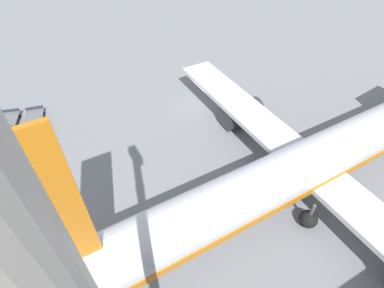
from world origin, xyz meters
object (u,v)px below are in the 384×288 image
Objects in this scene: baggage_dolly_row_mid_a_col_b at (30,145)px; baggage_dolly_row_mid_a_col_c at (25,178)px; baggage_dolly_row_near_col_b at (1,150)px; airplane at (322,158)px; baggage_dolly_row_near_col_a at (8,121)px; baggage_dolly_row_mid_a_col_d at (17,220)px; baggage_dolly_row_mid_a_col_a at (34,118)px.

baggage_dolly_row_mid_a_col_b is 1.00× the size of baggage_dolly_row_mid_a_col_c.
baggage_dolly_row_mid_a_col_b is at bearing 75.79° from baggage_dolly_row_near_col_b.
airplane reaches higher than baggage_dolly_row_mid_a_col_b.
baggage_dolly_row_near_col_a and baggage_dolly_row_mid_a_col_d have the same top height.
baggage_dolly_row_near_col_a is 2.53m from baggage_dolly_row_mid_a_col_a.
baggage_dolly_row_mid_a_col_b and baggage_dolly_row_mid_a_col_d have the same top height.
baggage_dolly_row_mid_a_col_b is at bearing 167.42° from baggage_dolly_row_mid_a_col_c.
airplane is 28.12m from baggage_dolly_row_mid_a_col_a.
baggage_dolly_row_near_col_a is 9.02m from baggage_dolly_row_mid_a_col_c.
baggage_dolly_row_mid_a_col_d is (12.38, -2.85, 0.00)m from baggage_dolly_row_mid_a_col_a.
baggage_dolly_row_mid_a_col_c is (8.23, -1.80, 0.00)m from baggage_dolly_row_mid_a_col_a.
baggage_dolly_row_mid_a_col_a is 12.70m from baggage_dolly_row_mid_a_col_d.
baggage_dolly_row_mid_a_col_b is at bearing -12.03° from baggage_dolly_row_mid_a_col_a.
baggage_dolly_row_mid_a_col_c is (4.70, 1.57, 0.00)m from baggage_dolly_row_near_col_b.
airplane is at bearing 52.17° from baggage_dolly_row_mid_a_col_b.
baggage_dolly_row_near_col_a is (-20.79, -21.97, -2.61)m from airplane.
baggage_dolly_row_mid_a_col_a is at bearing 167.97° from baggage_dolly_row_mid_a_col_b.
baggage_dolly_row_near_col_a is 1.00× the size of baggage_dolly_row_mid_a_col_b.
baggage_dolly_row_mid_a_col_c is 1.00× the size of baggage_dolly_row_mid_a_col_d.
baggage_dolly_row_near_col_a and baggage_dolly_row_near_col_b have the same top height.
baggage_dolly_row_near_col_a and baggage_dolly_row_mid_a_col_c have the same top height.
baggage_dolly_row_mid_a_col_c is (9.00, 0.62, 0.00)m from baggage_dolly_row_near_col_a.
baggage_dolly_row_mid_a_col_d is (8.85, 0.52, 0.00)m from baggage_dolly_row_near_col_b.
baggage_dolly_row_near_col_b and baggage_dolly_row_mid_a_col_a have the same top height.
baggage_dolly_row_mid_a_col_a is at bearing -135.69° from airplane.
baggage_dolly_row_near_col_b is 4.88m from baggage_dolly_row_mid_a_col_a.
airplane is at bearing 71.14° from baggage_dolly_row_mid_a_col_d.
baggage_dolly_row_mid_a_col_b is 4.18m from baggage_dolly_row_mid_a_col_c.
baggage_dolly_row_near_col_a is 5.15m from baggage_dolly_row_mid_a_col_b.
baggage_dolly_row_mid_a_col_a is 1.00× the size of baggage_dolly_row_mid_a_col_c.
baggage_dolly_row_mid_a_col_c is at bearing -118.93° from airplane.
baggage_dolly_row_mid_a_col_a and baggage_dolly_row_mid_a_col_d have the same top height.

